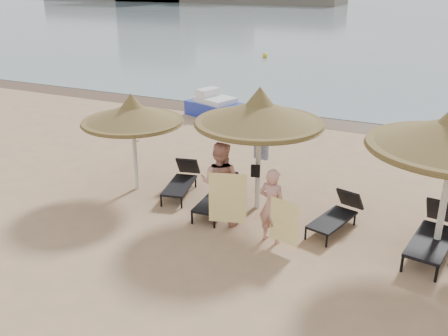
{
  "coord_description": "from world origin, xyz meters",
  "views": [
    {
      "loc": [
        4.15,
        -8.61,
        5.31
      ],
      "look_at": [
        -0.45,
        1.2,
        1.03
      ],
      "focal_mm": 40.0,
      "sensor_mm": 36.0,
      "label": 1
    }
  ],
  "objects_px": {
    "lounger_far_right": "(435,233)",
    "person_right": "(272,200)",
    "lounger_far_left": "(182,180)",
    "person_left": "(220,177)",
    "lounger_near_right": "(338,214)",
    "lounger_near_left": "(220,194)",
    "pedal_boat": "(215,106)",
    "palapa_center": "(259,113)",
    "palapa_left": "(132,114)"
  },
  "relations": [
    {
      "from": "palapa_left",
      "to": "person_right",
      "type": "relative_size",
      "value": 1.35
    },
    {
      "from": "lounger_near_left",
      "to": "pedal_boat",
      "type": "bearing_deg",
      "value": 113.45
    },
    {
      "from": "palapa_center",
      "to": "lounger_near_right",
      "type": "distance_m",
      "value": 2.83
    },
    {
      "from": "palapa_center",
      "to": "lounger_near_left",
      "type": "height_order",
      "value": "palapa_center"
    },
    {
      "from": "lounger_far_left",
      "to": "pedal_boat",
      "type": "bearing_deg",
      "value": 96.54
    },
    {
      "from": "palapa_center",
      "to": "lounger_near_right",
      "type": "relative_size",
      "value": 1.69
    },
    {
      "from": "lounger_far_right",
      "to": "pedal_boat",
      "type": "height_order",
      "value": "pedal_boat"
    },
    {
      "from": "palapa_center",
      "to": "person_right",
      "type": "distance_m",
      "value": 2.14
    },
    {
      "from": "lounger_near_right",
      "to": "pedal_boat",
      "type": "distance_m",
      "value": 9.64
    },
    {
      "from": "person_left",
      "to": "lounger_near_right",
      "type": "bearing_deg",
      "value": -168.81
    },
    {
      "from": "lounger_near_left",
      "to": "palapa_left",
      "type": "bearing_deg",
      "value": 173.47
    },
    {
      "from": "palapa_center",
      "to": "person_right",
      "type": "xyz_separation_m",
      "value": [
        0.86,
        -1.38,
        -1.4
      ]
    },
    {
      "from": "person_left",
      "to": "person_right",
      "type": "height_order",
      "value": "person_left"
    },
    {
      "from": "lounger_near_right",
      "to": "person_left",
      "type": "height_order",
      "value": "person_left"
    },
    {
      "from": "palapa_center",
      "to": "pedal_boat",
      "type": "bearing_deg",
      "value": 123.19
    },
    {
      "from": "lounger_near_right",
      "to": "pedal_boat",
      "type": "height_order",
      "value": "pedal_boat"
    },
    {
      "from": "lounger_far_left",
      "to": "person_right",
      "type": "xyz_separation_m",
      "value": [
        2.93,
        -1.38,
        0.6
      ]
    },
    {
      "from": "lounger_far_left",
      "to": "lounger_near_left",
      "type": "height_order",
      "value": "lounger_near_left"
    },
    {
      "from": "palapa_left",
      "to": "person_left",
      "type": "height_order",
      "value": "palapa_left"
    },
    {
      "from": "palapa_center",
      "to": "lounger_far_right",
      "type": "distance_m",
      "value": 4.44
    },
    {
      "from": "lounger_near_left",
      "to": "pedal_boat",
      "type": "xyz_separation_m",
      "value": [
        -3.72,
        7.34,
        0.02
      ]
    },
    {
      "from": "palapa_center",
      "to": "pedal_boat",
      "type": "height_order",
      "value": "palapa_center"
    },
    {
      "from": "person_right",
      "to": "lounger_near_right",
      "type": "bearing_deg",
      "value": -125.24
    },
    {
      "from": "person_left",
      "to": "person_right",
      "type": "bearing_deg",
      "value": 158.67
    },
    {
      "from": "lounger_near_right",
      "to": "person_right",
      "type": "relative_size",
      "value": 0.93
    },
    {
      "from": "lounger_near_left",
      "to": "pedal_boat",
      "type": "distance_m",
      "value": 8.23
    },
    {
      "from": "person_right",
      "to": "lounger_near_left",
      "type": "bearing_deg",
      "value": -21.08
    },
    {
      "from": "palapa_left",
      "to": "lounger_near_right",
      "type": "relative_size",
      "value": 1.46
    },
    {
      "from": "lounger_far_left",
      "to": "pedal_boat",
      "type": "distance_m",
      "value": 7.32
    },
    {
      "from": "lounger_far_right",
      "to": "pedal_boat",
      "type": "xyz_separation_m",
      "value": [
        -8.5,
        7.28,
        -0.03
      ]
    },
    {
      "from": "lounger_near_left",
      "to": "lounger_far_right",
      "type": "relative_size",
      "value": 0.86
    },
    {
      "from": "lounger_far_right",
      "to": "pedal_boat",
      "type": "distance_m",
      "value": 11.19
    },
    {
      "from": "pedal_boat",
      "to": "lounger_far_right",
      "type": "bearing_deg",
      "value": -21.8
    },
    {
      "from": "lounger_far_left",
      "to": "person_left",
      "type": "bearing_deg",
      "value": -46.51
    },
    {
      "from": "palapa_center",
      "to": "lounger_near_right",
      "type": "xyz_separation_m",
      "value": [
        1.99,
        -0.21,
        -2.01
      ]
    },
    {
      "from": "palapa_left",
      "to": "lounger_far_left",
      "type": "distance_m",
      "value": 2.08
    },
    {
      "from": "person_left",
      "to": "pedal_boat",
      "type": "relative_size",
      "value": 0.88
    },
    {
      "from": "lounger_far_left",
      "to": "lounger_near_left",
      "type": "relative_size",
      "value": 0.97
    },
    {
      "from": "lounger_near_left",
      "to": "lounger_far_right",
      "type": "height_order",
      "value": "lounger_far_right"
    },
    {
      "from": "lounger_near_left",
      "to": "pedal_boat",
      "type": "relative_size",
      "value": 0.74
    },
    {
      "from": "palapa_center",
      "to": "person_right",
      "type": "height_order",
      "value": "palapa_center"
    },
    {
      "from": "palapa_center",
      "to": "lounger_near_right",
      "type": "bearing_deg",
      "value": -6.17
    },
    {
      "from": "lounger_far_left",
      "to": "lounger_far_right",
      "type": "height_order",
      "value": "lounger_far_right"
    },
    {
      "from": "person_left",
      "to": "palapa_left",
      "type": "bearing_deg",
      "value": -22.31
    },
    {
      "from": "lounger_far_right",
      "to": "person_right",
      "type": "bearing_deg",
      "value": -153.31
    },
    {
      "from": "palapa_center",
      "to": "lounger_near_left",
      "type": "distance_m",
      "value": 2.18
    },
    {
      "from": "palapa_center",
      "to": "lounger_far_left",
      "type": "relative_size",
      "value": 1.66
    },
    {
      "from": "palapa_center",
      "to": "pedal_boat",
      "type": "xyz_separation_m",
      "value": [
        -4.52,
        6.91,
        -1.96
      ]
    },
    {
      "from": "person_right",
      "to": "pedal_boat",
      "type": "relative_size",
      "value": 0.75
    },
    {
      "from": "lounger_far_right",
      "to": "lounger_far_left",
      "type": "bearing_deg",
      "value": -174.72
    }
  ]
}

